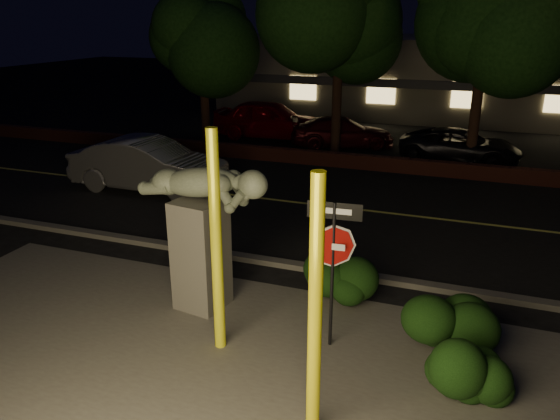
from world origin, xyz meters
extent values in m
plane|color=black|center=(0.00, 10.00, 0.00)|extent=(90.00, 90.00, 0.00)
cube|color=#4C4944|center=(0.00, -1.00, 0.01)|extent=(14.00, 6.00, 0.02)
cube|color=black|center=(0.00, 7.00, 0.01)|extent=(80.00, 8.00, 0.01)
cube|color=#CBC851|center=(0.00, 7.00, 0.02)|extent=(80.00, 0.12, 0.00)
cube|color=#4C4944|center=(0.00, 2.90, 0.06)|extent=(80.00, 0.25, 0.12)
cube|color=#4E2019|center=(0.00, 11.30, 0.25)|extent=(40.00, 0.35, 0.50)
cube|color=black|center=(0.00, 17.00, 0.01)|extent=(40.00, 12.00, 0.01)
cube|color=#656051|center=(0.00, 25.00, 2.00)|extent=(22.00, 10.00, 4.00)
cube|color=#333338|center=(0.00, 19.90, 2.00)|extent=(22.00, 0.20, 0.40)
cube|color=#FFD87F|center=(-6.00, 19.95, 1.60)|extent=(1.40, 0.08, 1.20)
cube|color=#FFD87F|center=(-2.00, 19.95, 1.60)|extent=(1.40, 0.08, 1.20)
cube|color=#FFD87F|center=(2.00, 19.95, 1.60)|extent=(1.40, 0.08, 1.20)
cylinder|color=black|center=(-8.00, 13.00, 1.88)|extent=(0.36, 0.36, 3.75)
ellipsoid|color=black|center=(-8.00, 13.00, 5.36)|extent=(4.60, 4.60, 4.14)
cylinder|color=black|center=(-2.50, 13.20, 2.12)|extent=(0.36, 0.36, 4.25)
cylinder|color=black|center=(2.50, 12.80, 2.00)|extent=(0.36, 0.36, 4.00)
cylinder|color=#FFFC21|center=(-0.90, -0.28, 1.80)|extent=(0.18, 0.18, 3.59)
cylinder|color=#FFF219|center=(1.06, -1.61, 1.74)|extent=(0.17, 0.17, 3.49)
cylinder|color=black|center=(0.76, 0.35, 1.23)|extent=(0.05, 0.05, 2.46)
cube|color=white|center=(0.76, 0.35, 1.76)|extent=(0.37, 0.05, 0.11)
cube|color=black|center=(0.76, 0.35, 2.33)|extent=(0.84, 0.09, 0.26)
cube|color=white|center=(0.76, 0.35, 2.33)|extent=(0.53, 0.06, 0.11)
cube|color=#4C4944|center=(-1.78, 0.81, 1.03)|extent=(0.91, 0.91, 2.05)
sphere|color=gray|center=(-0.68, 0.64, 2.51)|extent=(0.48, 0.48, 0.48)
ellipsoid|color=black|center=(0.73, 1.81, 0.46)|extent=(1.92, 1.28, 0.92)
ellipsoid|color=black|center=(2.35, 0.92, 0.56)|extent=(1.86, 1.26, 1.12)
ellipsoid|color=black|center=(2.86, -0.17, 0.46)|extent=(1.44, 1.04, 0.92)
imported|color=#A5A4A9|center=(-6.64, 6.63, 0.80)|extent=(4.86, 1.76, 1.59)
imported|color=maroon|center=(-5.90, 14.92, 0.83)|extent=(4.97, 2.20, 1.66)
imported|color=#3F0A11|center=(-2.53, 14.39, 0.60)|extent=(4.49, 3.05, 1.21)
imported|color=black|center=(2.11, 13.55, 0.60)|extent=(4.44, 2.34, 1.19)
camera|label=1|loc=(2.62, -7.11, 5.07)|focal=35.00mm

